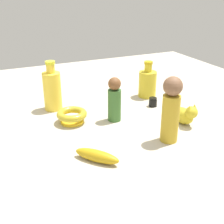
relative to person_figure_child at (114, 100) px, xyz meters
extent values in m
plane|color=#BCB29E|center=(-0.02, -0.02, -0.09)|extent=(2.00, 2.00, 0.00)
cylinder|color=#3B6B30|center=(0.00, 0.00, -0.02)|extent=(0.08, 0.08, 0.13)
sphere|color=brown|center=(0.00, 0.00, 0.07)|extent=(0.05, 0.05, 0.05)
cylinder|color=yellow|center=(-0.20, 0.22, -0.01)|extent=(0.08, 0.08, 0.17)
cylinder|color=yellow|center=(-0.20, 0.22, 0.10)|extent=(0.04, 0.04, 0.04)
cylinder|color=yellow|center=(-0.20, 0.22, 0.12)|extent=(0.04, 0.04, 0.01)
cylinder|color=black|center=(0.22, 0.06, -0.08)|extent=(0.04, 0.04, 0.03)
cylinder|color=yellow|center=(0.22, 0.06, -0.06)|extent=(0.03, 0.03, 0.00)
cylinder|color=black|center=(0.22, 0.06, -0.05)|extent=(0.03, 0.03, 0.01)
ellipsoid|color=#BC9414|center=(-0.18, -0.26, -0.07)|extent=(0.13, 0.14, 0.04)
cylinder|color=yellow|center=(-0.17, 0.05, -0.09)|extent=(0.10, 0.10, 0.01)
torus|color=gold|center=(-0.17, 0.05, -0.05)|extent=(0.12, 0.12, 0.03)
cylinder|color=gold|center=(0.11, -0.24, 0.00)|extent=(0.08, 0.08, 0.17)
sphere|color=brown|center=(0.11, -0.24, 0.12)|extent=(0.07, 0.07, 0.07)
ellipsoid|color=gold|center=(0.24, -0.14, -0.06)|extent=(0.07, 0.11, 0.07)
sphere|color=gold|center=(0.25, -0.18, -0.03)|extent=(0.05, 0.05, 0.05)
cone|color=gold|center=(0.26, -0.18, -0.01)|extent=(0.02, 0.02, 0.02)
cone|color=gold|center=(0.23, -0.18, -0.01)|extent=(0.02, 0.02, 0.02)
ellipsoid|color=gold|center=(0.24, -0.09, -0.07)|extent=(0.02, 0.05, 0.02)
cylinder|color=gold|center=(0.27, 0.19, -0.03)|extent=(0.09, 0.09, 0.13)
cylinder|color=gold|center=(0.27, 0.19, 0.05)|extent=(0.04, 0.04, 0.04)
cylinder|color=gold|center=(0.27, 0.19, 0.08)|extent=(0.04, 0.04, 0.01)
camera|label=1|loc=(-0.48, -1.04, 0.45)|focal=48.56mm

